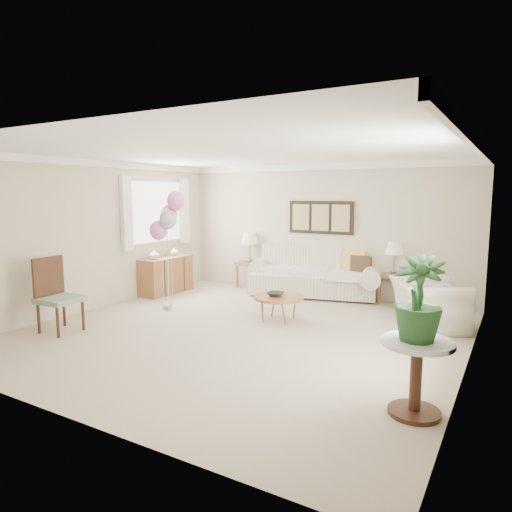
{
  "coord_description": "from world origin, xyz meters",
  "views": [
    {
      "loc": [
        3.44,
        -5.51,
        2.01
      ],
      "look_at": [
        -0.11,
        0.6,
        1.05
      ],
      "focal_mm": 32.0,
      "sensor_mm": 36.0,
      "label": 1
    }
  ],
  "objects_px": {
    "sofa": "(315,276)",
    "armchair": "(428,304)",
    "accent_chair": "(56,293)",
    "coffee_table": "(279,298)",
    "balloon_cluster": "(168,217)"
  },
  "relations": [
    {
      "from": "coffee_table",
      "to": "balloon_cluster",
      "type": "xyz_separation_m",
      "value": [
        -1.98,
        -0.32,
        1.25
      ]
    },
    {
      "from": "accent_chair",
      "to": "balloon_cluster",
      "type": "bearing_deg",
      "value": 71.71
    },
    {
      "from": "coffee_table",
      "to": "balloon_cluster",
      "type": "relative_size",
      "value": 0.39
    },
    {
      "from": "sofa",
      "to": "armchair",
      "type": "xyz_separation_m",
      "value": [
        2.36,
        -1.22,
        -0.03
      ]
    },
    {
      "from": "coffee_table",
      "to": "accent_chair",
      "type": "xyz_separation_m",
      "value": [
        -2.57,
        -2.12,
        0.2
      ]
    },
    {
      "from": "coffee_table",
      "to": "accent_chair",
      "type": "bearing_deg",
      "value": -140.47
    },
    {
      "from": "armchair",
      "to": "accent_chair",
      "type": "bearing_deg",
      "value": 95.8
    },
    {
      "from": "sofa",
      "to": "coffee_table",
      "type": "bearing_deg",
      "value": -83.24
    },
    {
      "from": "armchair",
      "to": "balloon_cluster",
      "type": "xyz_separation_m",
      "value": [
        -4.1,
        -1.15,
        1.27
      ]
    },
    {
      "from": "sofa",
      "to": "armchair",
      "type": "distance_m",
      "value": 2.66
    },
    {
      "from": "sofa",
      "to": "accent_chair",
      "type": "height_order",
      "value": "accent_chair"
    },
    {
      "from": "balloon_cluster",
      "to": "coffee_table",
      "type": "bearing_deg",
      "value": 9.19
    },
    {
      "from": "accent_chair",
      "to": "coffee_table",
      "type": "bearing_deg",
      "value": 39.53
    },
    {
      "from": "armchair",
      "to": "accent_chair",
      "type": "distance_m",
      "value": 5.55
    },
    {
      "from": "armchair",
      "to": "coffee_table",
      "type": "bearing_deg",
      "value": 85.05
    }
  ]
}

